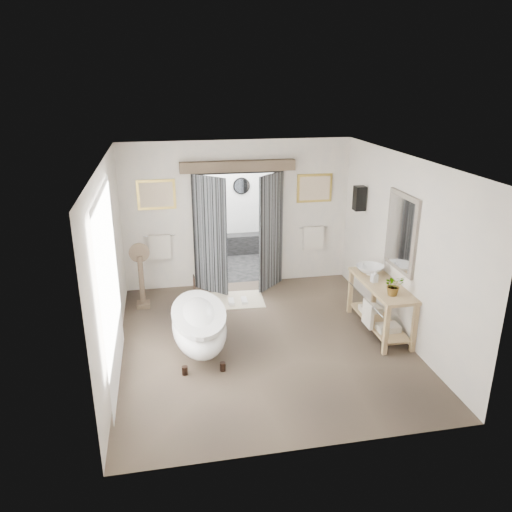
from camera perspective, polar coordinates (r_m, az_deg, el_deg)
name	(u,v)px	position (r m, az deg, el deg)	size (l,w,h in m)	color
ground_plane	(263,341)	(8.13, 0.81, -9.74)	(5.00, 5.00, 0.00)	brown
room_shell	(263,234)	(7.26, 0.82, 2.57)	(4.52, 5.02, 2.91)	beige
shower_room	(228,221)	(11.44, -3.23, 4.03)	(2.22, 2.01, 2.51)	black
back_wall_dressing	(239,211)	(9.67, -1.93, 5.14)	(3.82, 0.70, 2.52)	black
clawfoot_tub	(199,324)	(7.75, -6.52, -7.77)	(0.83, 1.85, 0.90)	black
vanity	(379,303)	(8.47, 13.92, -5.24)	(0.57, 1.60, 0.85)	tan
pedestal_mirror	(141,280)	(9.30, -12.96, -2.69)	(0.37, 0.24, 1.24)	brown
rug	(232,300)	(9.53, -2.80, -5.06)	(1.20, 0.80, 0.01)	beige
slippers	(238,301)	(9.41, -2.10, -5.16)	(0.36, 0.27, 0.05)	white
basin	(370,270)	(8.64, 12.87, -1.58)	(0.47, 0.47, 0.16)	white
plant	(394,285)	(7.91, 15.47, -3.23)	(0.29, 0.25, 0.32)	gray
soap_bottle_a	(374,276)	(8.34, 13.39, -2.24)	(0.10, 0.10, 0.21)	gray
soap_bottle_b	(364,267)	(8.78, 12.19, -1.21)	(0.13, 0.13, 0.16)	gray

